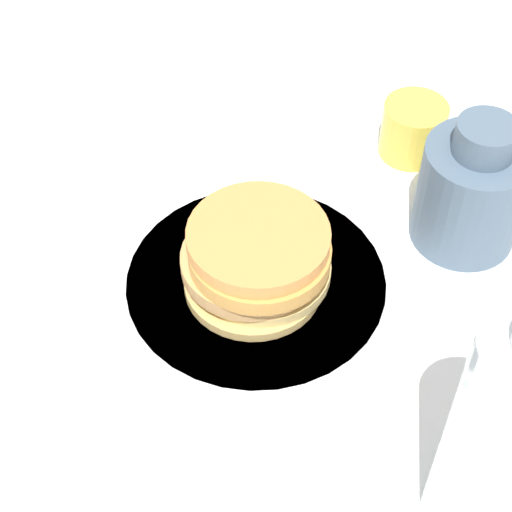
# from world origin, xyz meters

# --- Properties ---
(ground_plane) EXTENTS (4.00, 4.00, 0.00)m
(ground_plane) POSITION_xyz_m (0.00, 0.00, 0.00)
(ground_plane) COLOR white
(plate) EXTENTS (0.27, 0.27, 0.01)m
(plate) POSITION_xyz_m (-0.01, 0.03, 0.01)
(plate) COLOR white
(plate) RESTS_ON ground_plane
(pancake_stack) EXTENTS (0.14, 0.14, 0.07)m
(pancake_stack) POSITION_xyz_m (-0.01, 0.03, 0.05)
(pancake_stack) COLOR tan
(pancake_stack) RESTS_ON plate
(juice_glass) EXTENTS (0.07, 0.07, 0.06)m
(juice_glass) POSITION_xyz_m (-0.18, -0.18, 0.03)
(juice_glass) COLOR yellow
(juice_glass) RESTS_ON ground_plane
(cream_jug) EXTENTS (0.11, 0.11, 0.15)m
(cream_jug) POSITION_xyz_m (-0.22, -0.06, 0.06)
(cream_jug) COLOR #4C6075
(cream_jug) RESTS_ON ground_plane
(water_bottle_near) EXTENTS (0.08, 0.08, 0.25)m
(water_bottle_near) POSITION_xyz_m (-0.19, 0.25, 0.12)
(water_bottle_near) COLOR silver
(water_bottle_near) RESTS_ON ground_plane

